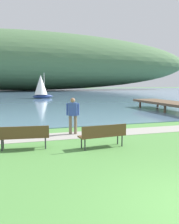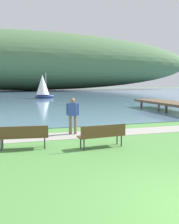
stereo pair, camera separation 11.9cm
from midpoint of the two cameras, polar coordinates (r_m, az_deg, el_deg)
The scene contains 8 objects.
bay_water at distance 53.07m, azimuth -13.17°, elevation 4.06°, with size 180.00×80.00×0.04m, color #5B7F9E.
distant_hillside at distance 77.57m, azimuth -14.39°, elevation 11.26°, with size 110.83×28.00×17.29m, color #4C7047.
shoreline_path at distance 11.75m, azimuth 0.94°, elevation -5.08°, with size 60.00×1.50×0.01m, color #A39E93.
park_bench_near_camera at distance 9.26m, azimuth 3.32°, elevation -5.08°, with size 1.84×0.65×0.88m.
park_bench_further_along at distance 9.35m, azimuth -14.63°, elevation -5.18°, with size 1.84×0.69×0.88m.
person_at_shoreline at distance 11.62m, azimuth -3.57°, elevation -0.36°, with size 0.58×0.33×1.71m.
sailboat_nearest_to_shore at distance 37.84m, azimuth -10.58°, elevation 5.82°, with size 3.36×2.41×3.80m.
pier_dock at distance 21.11m, azimuth 19.54°, elevation 1.71°, with size 2.40×10.00×0.80m.
Camera 2 is at (-3.48, -3.56, 2.43)m, focal length 39.83 mm.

